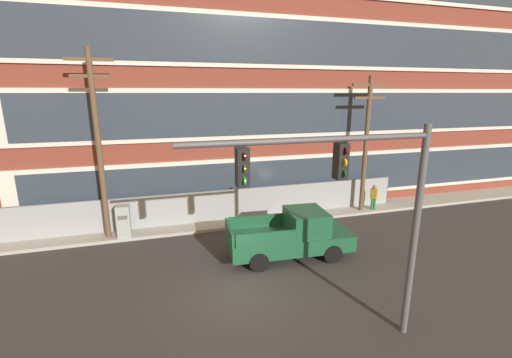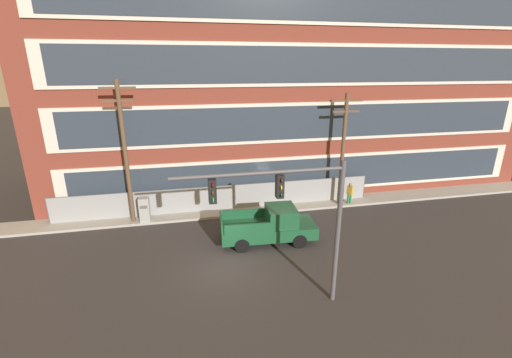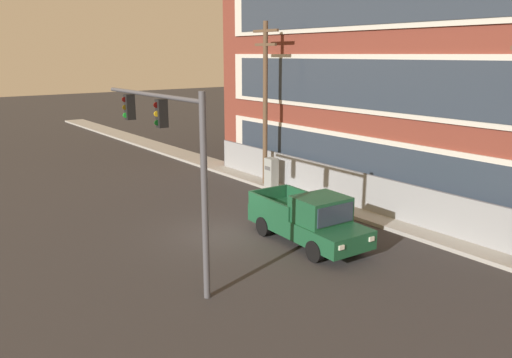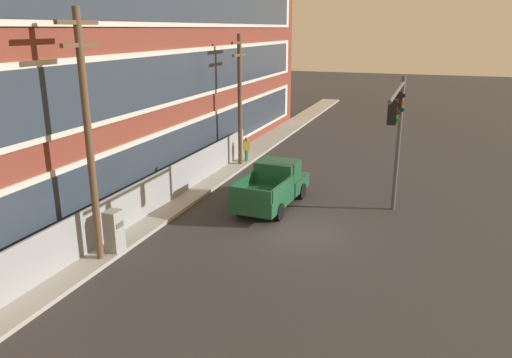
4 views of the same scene
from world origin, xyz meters
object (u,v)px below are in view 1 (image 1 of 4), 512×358
(traffic_signal_mast, at_px, (359,195))
(utility_pole_midblock, at_px, (366,140))
(utility_pole_near_corner, at_px, (98,142))
(electrical_cabinet, at_px, (124,223))
(pickup_truck_dark_green, at_px, (292,235))
(pedestrian_near_cabinet, at_px, (374,196))

(traffic_signal_mast, relative_size, utility_pole_midblock, 0.83)
(utility_pole_near_corner, height_order, electrical_cabinet, utility_pole_near_corner)
(utility_pole_midblock, xyz_separation_m, electrical_cabinet, (-13.38, -0.13, -3.51))
(utility_pole_near_corner, distance_m, utility_pole_midblock, 14.14)
(traffic_signal_mast, xyz_separation_m, pickup_truck_dark_green, (0.55, 5.56, -3.52))
(utility_pole_near_corner, relative_size, electrical_cabinet, 5.11)
(electrical_cabinet, bearing_deg, traffic_signal_mast, -54.88)
(pickup_truck_dark_green, distance_m, utility_pole_midblock, 8.13)
(electrical_cabinet, xyz_separation_m, pedestrian_near_cabinet, (14.14, 0.01, 0.10))
(pickup_truck_dark_green, height_order, pedestrian_near_cabinet, pickup_truck_dark_green)
(traffic_signal_mast, bearing_deg, pedestrian_near_cabinet, 52.01)
(pedestrian_near_cabinet, bearing_deg, traffic_signal_mast, -127.99)
(pedestrian_near_cabinet, bearing_deg, pickup_truck_dark_green, -150.05)
(utility_pole_near_corner, bearing_deg, pickup_truck_dark_green, -27.22)
(pickup_truck_dark_green, distance_m, utility_pole_near_corner, 9.79)
(traffic_signal_mast, xyz_separation_m, pedestrian_near_cabinet, (7.44, 9.53, -3.52))
(utility_pole_near_corner, distance_m, electrical_cabinet, 4.06)
(electrical_cabinet, bearing_deg, pedestrian_near_cabinet, 0.03)
(utility_pole_midblock, xyz_separation_m, pedestrian_near_cabinet, (0.76, -0.12, -3.41))
(pedestrian_near_cabinet, bearing_deg, utility_pole_near_corner, 179.47)
(pickup_truck_dark_green, bearing_deg, electrical_cabinet, 151.30)
(utility_pole_midblock, relative_size, electrical_cabinet, 4.54)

